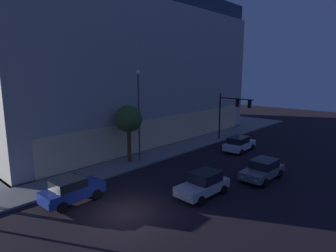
{
  "coord_description": "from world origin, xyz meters",
  "views": [
    {
      "loc": [
        -10.22,
        -13.03,
        8.6
      ],
      "look_at": [
        7.68,
        3.45,
        4.0
      ],
      "focal_mm": 30.41,
      "sensor_mm": 36.0,
      "label": 1
    }
  ],
  "objects_px": {
    "modern_building": "(94,69)",
    "sidewalk_tree": "(129,119)",
    "traffic_light_far_corner": "(232,108)",
    "car_grey": "(263,169)",
    "car_blue": "(72,190)",
    "car_silver": "(203,184)",
    "car_white": "(239,144)",
    "street_lamp_sidewalk": "(139,106)"
  },
  "relations": [
    {
      "from": "sidewalk_tree",
      "to": "car_blue",
      "type": "bearing_deg",
      "value": -154.9
    },
    {
      "from": "sidewalk_tree",
      "to": "traffic_light_far_corner",
      "type": "bearing_deg",
      "value": -12.02
    },
    {
      "from": "modern_building",
      "to": "car_silver",
      "type": "relative_size",
      "value": 8.26
    },
    {
      "from": "sidewalk_tree",
      "to": "car_grey",
      "type": "distance_m",
      "value": 12.7
    },
    {
      "from": "traffic_light_far_corner",
      "to": "car_white",
      "type": "xyz_separation_m",
      "value": [
        -2.99,
        -2.79,
        -3.41
      ]
    },
    {
      "from": "sidewalk_tree",
      "to": "car_grey",
      "type": "height_order",
      "value": "sidewalk_tree"
    },
    {
      "from": "car_silver",
      "to": "car_white",
      "type": "bearing_deg",
      "value": 17.63
    },
    {
      "from": "car_silver",
      "to": "car_white",
      "type": "xyz_separation_m",
      "value": [
        12.12,
        3.85,
        -0.0
      ]
    },
    {
      "from": "street_lamp_sidewalk",
      "to": "car_silver",
      "type": "distance_m",
      "value": 10.21
    },
    {
      "from": "sidewalk_tree",
      "to": "car_silver",
      "type": "relative_size",
      "value": 1.28
    },
    {
      "from": "car_blue",
      "to": "traffic_light_far_corner",
      "type": "bearing_deg",
      "value": 2.24
    },
    {
      "from": "traffic_light_far_corner",
      "to": "car_grey",
      "type": "bearing_deg",
      "value": -137.9
    },
    {
      "from": "traffic_light_far_corner",
      "to": "car_grey",
      "type": "xyz_separation_m",
      "value": [
        -9.28,
        -8.38,
        -3.43
      ]
    },
    {
      "from": "modern_building",
      "to": "traffic_light_far_corner",
      "type": "relative_size",
      "value": 5.99
    },
    {
      "from": "sidewalk_tree",
      "to": "modern_building",
      "type": "bearing_deg",
      "value": 66.24
    },
    {
      "from": "car_blue",
      "to": "car_grey",
      "type": "xyz_separation_m",
      "value": [
        12.75,
        -7.52,
        -0.04
      ]
    },
    {
      "from": "street_lamp_sidewalk",
      "to": "sidewalk_tree",
      "type": "bearing_deg",
      "value": 131.88
    },
    {
      "from": "modern_building",
      "to": "car_grey",
      "type": "xyz_separation_m",
      "value": [
        -2.66,
        -27.83,
        -8.34
      ]
    },
    {
      "from": "car_silver",
      "to": "car_blue",
      "type": "bearing_deg",
      "value": 140.07
    },
    {
      "from": "street_lamp_sidewalk",
      "to": "car_white",
      "type": "distance_m",
      "value": 12.33
    },
    {
      "from": "modern_building",
      "to": "street_lamp_sidewalk",
      "type": "relative_size",
      "value": 4.04
    },
    {
      "from": "modern_building",
      "to": "car_blue",
      "type": "bearing_deg",
      "value": -127.18
    },
    {
      "from": "car_silver",
      "to": "car_white",
      "type": "relative_size",
      "value": 0.93
    },
    {
      "from": "traffic_light_far_corner",
      "to": "street_lamp_sidewalk",
      "type": "relative_size",
      "value": 0.68
    },
    {
      "from": "traffic_light_far_corner",
      "to": "car_silver",
      "type": "relative_size",
      "value": 1.38
    },
    {
      "from": "street_lamp_sidewalk",
      "to": "car_grey",
      "type": "bearing_deg",
      "value": -69.58
    },
    {
      "from": "car_grey",
      "to": "car_white",
      "type": "bearing_deg",
      "value": 41.62
    },
    {
      "from": "street_lamp_sidewalk",
      "to": "car_white",
      "type": "relative_size",
      "value": 1.91
    },
    {
      "from": "modern_building",
      "to": "car_grey",
      "type": "height_order",
      "value": "modern_building"
    },
    {
      "from": "modern_building",
      "to": "sidewalk_tree",
      "type": "bearing_deg",
      "value": -113.76
    },
    {
      "from": "modern_building",
      "to": "street_lamp_sidewalk",
      "type": "xyz_separation_m",
      "value": [
        -6.61,
        -17.22,
        -3.62
      ]
    },
    {
      "from": "sidewalk_tree",
      "to": "car_blue",
      "type": "distance_m",
      "value": 9.61
    },
    {
      "from": "car_blue",
      "to": "car_silver",
      "type": "height_order",
      "value": "same"
    },
    {
      "from": "modern_building",
      "to": "car_grey",
      "type": "bearing_deg",
      "value": -95.45
    },
    {
      "from": "traffic_light_far_corner",
      "to": "car_grey",
      "type": "distance_m",
      "value": 12.96
    },
    {
      "from": "sidewalk_tree",
      "to": "car_silver",
      "type": "height_order",
      "value": "sidewalk_tree"
    },
    {
      "from": "modern_building",
      "to": "sidewalk_tree",
      "type": "relative_size",
      "value": 6.43
    },
    {
      "from": "car_silver",
      "to": "car_grey",
      "type": "height_order",
      "value": "car_silver"
    },
    {
      "from": "street_lamp_sidewalk",
      "to": "car_blue",
      "type": "xyz_separation_m",
      "value": [
        -8.8,
        -3.09,
        -4.67
      ]
    },
    {
      "from": "street_lamp_sidewalk",
      "to": "car_silver",
      "type": "bearing_deg",
      "value": -102.0
    },
    {
      "from": "traffic_light_far_corner",
      "to": "car_silver",
      "type": "bearing_deg",
      "value": -156.26
    },
    {
      "from": "car_grey",
      "to": "car_white",
      "type": "distance_m",
      "value": 8.41
    }
  ]
}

